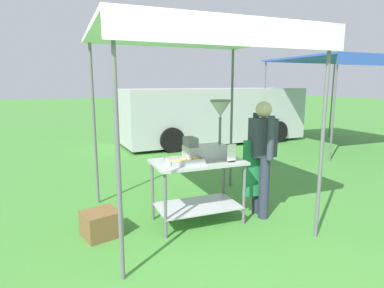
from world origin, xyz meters
TOP-DOWN VIEW (x-y plane):
  - ground_plane at (0.00, 6.00)m, footprint 70.00×70.00m
  - stall_canopy at (0.21, 1.12)m, footprint 2.54×2.38m
  - donut_cart at (0.21, 1.02)m, footprint 1.18×0.69m
  - donut_tray at (0.01, 0.94)m, footprint 0.46×0.28m
  - donut_fryer at (0.42, 1.11)m, footprint 0.64×0.28m
  - menu_sign at (0.59, 0.80)m, footprint 0.13×0.05m
  - vendor at (1.12, 0.91)m, footprint 0.46×0.54m
  - supply_crate at (-1.05, 1.07)m, footprint 0.51×0.48m
  - van_silver at (3.07, 6.51)m, footprint 5.89×2.33m
  - neighbour_tent at (5.91, 4.43)m, footprint 2.95×3.03m

SIDE VIEW (x-z plane):
  - ground_plane at x=0.00m, z-range 0.00..0.00m
  - supply_crate at x=-1.05m, z-range 0.00..0.32m
  - donut_cart at x=0.21m, z-range 0.19..1.04m
  - donut_tray at x=0.01m, z-range 0.84..0.91m
  - van_silver at x=3.07m, z-range 0.03..1.72m
  - vendor at x=1.12m, z-range 0.10..1.71m
  - menu_sign at x=0.59m, z-range 0.83..1.06m
  - donut_fryer at x=0.42m, z-range 0.76..1.54m
  - stall_canopy at x=0.21m, z-range 1.14..3.61m
  - neighbour_tent at x=5.91m, z-range 1.19..3.74m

